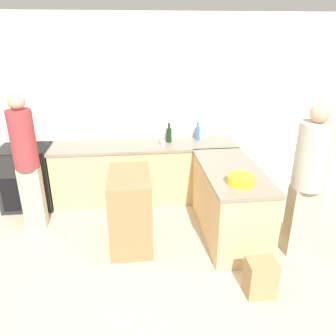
{
  "coord_description": "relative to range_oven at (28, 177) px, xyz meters",
  "views": [
    {
      "loc": [
        -0.16,
        -2.54,
        2.42
      ],
      "look_at": [
        0.24,
        1.01,
        0.94
      ],
      "focal_mm": 35.0,
      "sensor_mm": 36.0,
      "label": 1
    }
  ],
  "objects": [
    {
      "name": "counter_peninsula",
      "position": [
        2.74,
        -1.06,
        -0.0
      ],
      "size": [
        0.69,
        1.54,
        0.9
      ],
      "color": "#D6B27A",
      "rests_on": "ground_plane"
    },
    {
      "name": "paper_bag",
      "position": [
        2.76,
        -2.16,
        -0.26
      ],
      "size": [
        0.28,
        0.23,
        0.38
      ],
      "color": "#A88456",
      "rests_on": "ground_plane"
    },
    {
      "name": "island_table",
      "position": [
        1.5,
        -1.14,
        0.01
      ],
      "size": [
        0.49,
        0.82,
        0.92
      ],
      "color": "#997047",
      "rests_on": "ground_plane"
    },
    {
      "name": "person_at_peninsula",
      "position": [
        3.45,
        -1.55,
        0.51
      ],
      "size": [
        0.36,
        0.36,
        1.77
      ],
      "color": "#ADA38E",
      "rests_on": "ground_plane"
    },
    {
      "name": "counter_back",
      "position": [
        1.72,
        0.0,
        -0.0
      ],
      "size": [
        2.72,
        0.64,
        0.9
      ],
      "color": "#D6B27A",
      "rests_on": "ground_plane"
    },
    {
      "name": "water_bottle_blue",
      "position": [
        2.55,
        0.14,
        0.56
      ],
      "size": [
        0.07,
        0.07,
        0.28
      ],
      "color": "#386BB7",
      "rests_on": "counter_back"
    },
    {
      "name": "wall_back",
      "position": [
        1.72,
        0.34,
        0.9
      ],
      "size": [
        8.0,
        0.06,
        2.7
      ],
      "color": "silver",
      "rests_on": "ground_plane"
    },
    {
      "name": "mixing_bowl",
      "position": [
        2.7,
        -1.49,
        0.49
      ],
      "size": [
        0.29,
        0.29,
        0.1
      ],
      "color": "yellow",
      "rests_on": "counter_peninsula"
    },
    {
      "name": "ground_plane",
      "position": [
        1.72,
        -2.07,
        -0.45
      ],
      "size": [
        14.0,
        14.0,
        0.0
      ],
      "primitive_type": "plane",
      "color": "beige"
    },
    {
      "name": "range_oven",
      "position": [
        0.0,
        0.0,
        0.0
      ],
      "size": [
        0.72,
        0.62,
        0.91
      ],
      "color": "black",
      "rests_on": "ground_plane"
    },
    {
      "name": "wine_bottle_dark",
      "position": [
        2.1,
        0.08,
        0.56
      ],
      "size": [
        0.08,
        0.08,
        0.29
      ],
      "color": "black",
      "rests_on": "counter_back"
    },
    {
      "name": "person_by_range",
      "position": [
        0.24,
        -0.64,
        0.53
      ],
      "size": [
        0.3,
        0.3,
        1.79
      ],
      "color": "#ADA38E",
      "rests_on": "ground_plane"
    },
    {
      "name": "vinegar_bottle_clear",
      "position": [
        1.99,
        -0.1,
        0.53
      ],
      "size": [
        0.06,
        0.06,
        0.21
      ],
      "color": "silver",
      "rests_on": "counter_back"
    }
  ]
}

